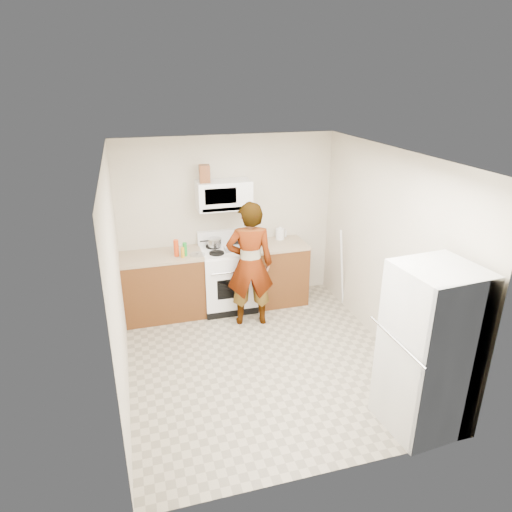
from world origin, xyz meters
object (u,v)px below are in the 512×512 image
object	(u,v)px
gas_range	(228,277)
kettle	(280,234)
saucepan	(215,242)
person	(250,265)
microwave	(224,195)
fridge	(429,350)

from	to	relation	value
gas_range	kettle	xyz separation A→B (m)	(0.87, 0.19, 0.53)
saucepan	person	bearing A→B (deg)	-61.20
microwave	person	size ratio (longest dim) A/B	0.43
microwave	saucepan	distance (m)	0.71
microwave	fridge	distance (m)	3.44
fridge	kettle	world-z (taller)	fridge
microwave	kettle	xyz separation A→B (m)	(0.87, 0.06, -0.68)
saucepan	kettle	bearing A→B (deg)	4.16
gas_range	microwave	size ratio (longest dim) A/B	1.49
saucepan	fridge	bearing A→B (deg)	-64.70
fridge	kettle	bearing A→B (deg)	92.85
fridge	person	bearing A→B (deg)	109.55
fridge	gas_range	bearing A→B (deg)	108.85
gas_range	fridge	world-z (taller)	fridge
microwave	person	xyz separation A→B (m)	(0.20, -0.66, -0.82)
microwave	saucepan	size ratio (longest dim) A/B	3.89
person	fridge	distance (m)	2.65
kettle	person	bearing A→B (deg)	-148.20
microwave	kettle	world-z (taller)	microwave
fridge	saucepan	size ratio (longest dim) A/B	8.70
person	saucepan	distance (m)	0.75
fridge	saucepan	xyz separation A→B (m)	(-1.45, 3.06, 0.16)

